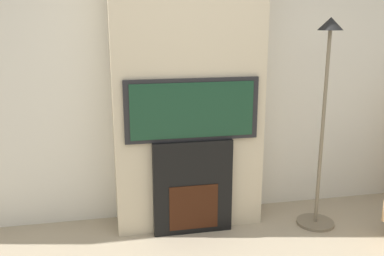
# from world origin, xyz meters

# --- Properties ---
(wall_back) EXTENTS (6.00, 0.06, 2.70)m
(wall_back) POSITION_xyz_m (0.00, 2.03, 1.35)
(wall_back) COLOR silver
(wall_back) RESTS_ON ground_plane
(chimney_breast) EXTENTS (1.24, 0.37, 2.70)m
(chimney_breast) POSITION_xyz_m (0.00, 1.81, 1.35)
(chimney_breast) COLOR beige
(chimney_breast) RESTS_ON ground_plane
(fireplace) EXTENTS (0.66, 0.15, 0.80)m
(fireplace) POSITION_xyz_m (0.00, 1.62, 0.40)
(fireplace) COLOR black
(fireplace) RESTS_ON ground_plane
(television) EXTENTS (1.08, 0.07, 0.50)m
(television) POSITION_xyz_m (0.00, 1.62, 1.05)
(television) COLOR black
(television) RESTS_ON fireplace
(floor_lamp) EXTENTS (0.32, 0.32, 1.76)m
(floor_lamp) POSITION_xyz_m (1.09, 1.51, 1.01)
(floor_lamp) COLOR #726651
(floor_lamp) RESTS_ON ground_plane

